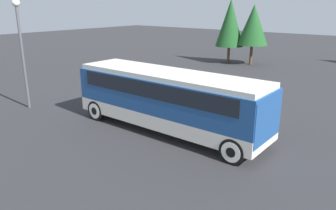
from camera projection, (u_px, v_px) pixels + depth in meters
ground_plane at (168, 131)px, 16.08m from camera, size 120.00×120.00×0.00m
tour_bus at (170, 96)px, 15.50m from camera, size 9.96×2.66×2.92m
parked_car_near at (224, 93)px, 20.07m from camera, size 4.26×1.83×1.47m
parked_car_mid at (162, 84)px, 22.56m from camera, size 4.08×1.92×1.35m
lamp_post at (21, 39)px, 18.47m from camera, size 0.44×0.44×6.24m
tree_left at (253, 25)px, 32.51m from camera, size 3.04×3.04×5.96m
tree_right at (230, 23)px, 33.34m from camera, size 2.87×2.87×6.50m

